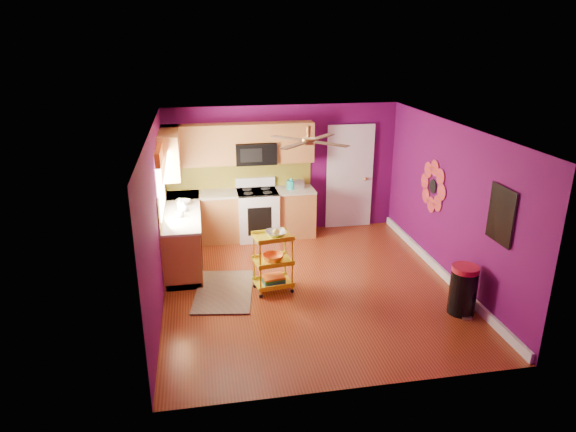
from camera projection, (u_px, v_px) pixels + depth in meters
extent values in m
plane|color=maroon|center=(309.00, 286.00, 8.11)|extent=(5.00, 5.00, 0.00)
cube|color=#56094D|center=(283.00, 170.00, 10.00)|extent=(4.50, 0.04, 2.50)
cube|color=#56094D|center=(362.00, 290.00, 5.37)|extent=(4.50, 0.04, 2.50)
cube|color=#56094D|center=(157.00, 221.00, 7.31)|extent=(0.04, 5.00, 2.50)
cube|color=#56094D|center=(450.00, 203.00, 8.06)|extent=(0.04, 5.00, 2.50)
cube|color=silver|center=(312.00, 128.00, 7.26)|extent=(4.50, 5.00, 0.04)
cube|color=white|center=(441.00, 271.00, 8.46)|extent=(0.05, 4.90, 0.14)
cube|color=#9B5C2A|center=(183.00, 236.00, 8.89)|extent=(0.60, 2.30, 0.90)
cube|color=#9B5C2A|center=(242.00, 216.00, 9.86)|extent=(2.80, 0.60, 0.90)
cube|color=beige|center=(181.00, 211.00, 8.73)|extent=(0.63, 2.30, 0.04)
cube|color=beige|center=(241.00, 193.00, 9.69)|extent=(2.80, 0.63, 0.04)
cube|color=black|center=(185.00, 257.00, 9.02)|extent=(0.54, 2.30, 0.10)
cube|color=black|center=(243.00, 235.00, 9.99)|extent=(2.80, 0.54, 0.10)
cube|color=white|center=(258.00, 215.00, 9.87)|extent=(0.76, 0.66, 0.92)
cube|color=black|center=(257.00, 192.00, 9.72)|extent=(0.76, 0.62, 0.03)
cube|color=white|center=(255.00, 182.00, 9.94)|extent=(0.76, 0.06, 0.18)
cube|color=black|center=(260.00, 221.00, 9.58)|extent=(0.45, 0.02, 0.55)
cube|color=#9B5C2A|center=(199.00, 145.00, 9.39)|extent=(1.32, 0.33, 0.75)
cube|color=#9B5C2A|center=(294.00, 142.00, 9.68)|extent=(0.72, 0.33, 0.75)
cube|color=#9B5C2A|center=(255.00, 132.00, 9.49)|extent=(0.76, 0.33, 0.34)
cube|color=#9B5C2A|center=(170.00, 152.00, 8.86)|extent=(0.33, 1.30, 0.75)
cube|color=black|center=(256.00, 153.00, 9.59)|extent=(0.76, 0.38, 0.40)
cube|color=#616616|center=(239.00, 175.00, 9.87)|extent=(2.80, 0.01, 0.51)
cube|color=#616616|center=(162.00, 196.00, 8.58)|extent=(0.01, 2.30, 0.51)
cube|color=white|center=(160.00, 181.00, 8.19)|extent=(0.03, 1.20, 1.00)
cube|color=#DD5F13|center=(160.00, 152.00, 8.03)|extent=(0.08, 1.35, 0.22)
cube|color=white|center=(349.00, 178.00, 10.28)|extent=(0.85, 0.04, 2.05)
cube|color=white|center=(350.00, 178.00, 10.26)|extent=(0.95, 0.02, 2.15)
sphere|color=#BF8C3F|center=(365.00, 179.00, 10.29)|extent=(0.07, 0.07, 0.07)
cylinder|color=black|center=(433.00, 186.00, 8.58)|extent=(0.01, 0.24, 0.24)
cube|color=teal|center=(502.00, 215.00, 6.66)|extent=(0.03, 0.52, 0.72)
cube|color=black|center=(501.00, 215.00, 6.66)|extent=(0.01, 0.56, 0.76)
cylinder|color=#BF8C3F|center=(309.00, 132.00, 7.47)|extent=(0.06, 0.06, 0.16)
cylinder|color=#BF8C3F|center=(309.00, 141.00, 7.52)|extent=(0.20, 0.20, 0.08)
cube|color=#4C2D19|center=(322.00, 137.00, 7.82)|extent=(0.47, 0.47, 0.01)
cube|color=#4C2D19|center=(287.00, 138.00, 7.73)|extent=(0.47, 0.47, 0.01)
cube|color=#4C2D19|center=(294.00, 145.00, 7.23)|extent=(0.47, 0.47, 0.01)
cube|color=#4C2D19|center=(331.00, 144.00, 7.32)|extent=(0.47, 0.47, 0.01)
cube|color=black|center=(224.00, 291.00, 7.93)|extent=(1.05, 1.50, 0.02)
cylinder|color=yellow|center=(260.00, 269.00, 7.59)|extent=(0.02, 0.02, 0.87)
cylinder|color=yellow|center=(292.00, 265.00, 7.75)|extent=(0.02, 0.02, 0.87)
cylinder|color=yellow|center=(254.00, 260.00, 7.90)|extent=(0.02, 0.02, 0.87)
cylinder|color=yellow|center=(285.00, 256.00, 8.05)|extent=(0.02, 0.02, 0.87)
sphere|color=black|center=(261.00, 296.00, 7.75)|extent=(0.06, 0.06, 0.06)
sphere|color=black|center=(292.00, 291.00, 7.90)|extent=(0.06, 0.06, 0.06)
sphere|color=black|center=(255.00, 286.00, 8.05)|extent=(0.06, 0.06, 0.06)
sphere|color=black|center=(285.00, 281.00, 8.21)|extent=(0.06, 0.06, 0.06)
cube|color=yellow|center=(273.00, 237.00, 7.68)|extent=(0.62, 0.49, 0.03)
cube|color=yellow|center=(273.00, 261.00, 7.82)|extent=(0.62, 0.49, 0.03)
cube|color=yellow|center=(273.00, 283.00, 7.94)|extent=(0.62, 0.49, 0.03)
imported|color=beige|center=(276.00, 233.00, 7.68)|extent=(0.35, 0.35, 0.08)
sphere|color=yellow|center=(276.00, 232.00, 7.67)|extent=(0.10, 0.10, 0.10)
imported|color=#DD5F13|center=(273.00, 257.00, 7.80)|extent=(0.36, 0.36, 0.10)
cube|color=navy|center=(273.00, 281.00, 7.93)|extent=(0.36, 0.29, 0.04)
cube|color=#267233|center=(273.00, 279.00, 7.92)|extent=(0.36, 0.29, 0.04)
cube|color=#DD5F13|center=(273.00, 277.00, 7.91)|extent=(0.36, 0.29, 0.03)
cylinder|color=black|center=(463.00, 292.00, 7.25)|extent=(0.47, 0.47, 0.65)
cylinder|color=#B3192E|center=(466.00, 269.00, 7.12)|extent=(0.38, 0.38, 0.08)
cube|color=beige|center=(467.00, 318.00, 7.18)|extent=(0.14, 0.10, 0.03)
cylinder|color=teal|center=(291.00, 185.00, 9.85)|extent=(0.18, 0.18, 0.16)
sphere|color=teal|center=(291.00, 180.00, 9.81)|extent=(0.06, 0.06, 0.06)
cube|color=beige|center=(298.00, 184.00, 9.86)|extent=(0.22, 0.15, 0.18)
imported|color=#EA3F72|center=(180.00, 204.00, 8.65)|extent=(0.10, 0.10, 0.21)
imported|color=white|center=(184.00, 207.00, 8.59)|extent=(0.13, 0.13, 0.17)
imported|color=white|center=(183.00, 202.00, 8.99)|extent=(0.26, 0.26, 0.06)
imported|color=white|center=(180.00, 214.00, 8.35)|extent=(0.14, 0.14, 0.11)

